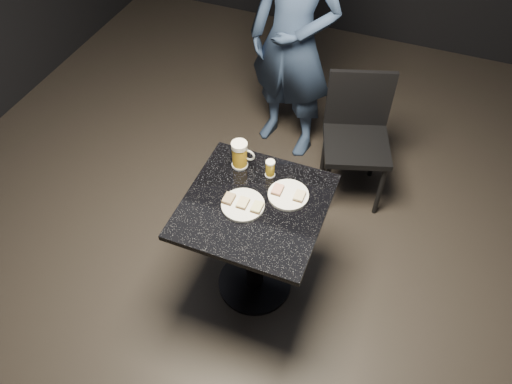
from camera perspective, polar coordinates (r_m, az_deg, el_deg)
floor at (r=3.09m, az=-0.14°, el=-10.38°), size 6.00×6.00×0.00m
plate_large at (r=2.46m, az=-1.50°, el=-1.49°), size 0.22×0.22×0.01m
plate_small at (r=2.51m, az=3.71°, el=-0.33°), size 0.21×0.21×0.01m
patron at (r=3.39m, az=4.33°, el=16.90°), size 0.71×0.55×1.74m
table at (r=2.67m, az=-0.16°, el=-4.74°), size 0.70×0.70×0.75m
beer_mug at (r=2.60m, az=-1.84°, el=4.31°), size 0.12×0.09×0.16m
beer_tumbler at (r=2.57m, az=1.63°, el=2.71°), size 0.05×0.05×0.10m
chair at (r=3.29m, az=11.44°, el=6.78°), size 0.52×0.52×0.88m
canapes_on_plate_large at (r=2.45m, az=-1.51°, el=-1.25°), size 0.20×0.07×0.02m
canapes_on_plate_small at (r=2.50m, az=3.73°, el=-0.08°), size 0.17×0.07×0.02m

